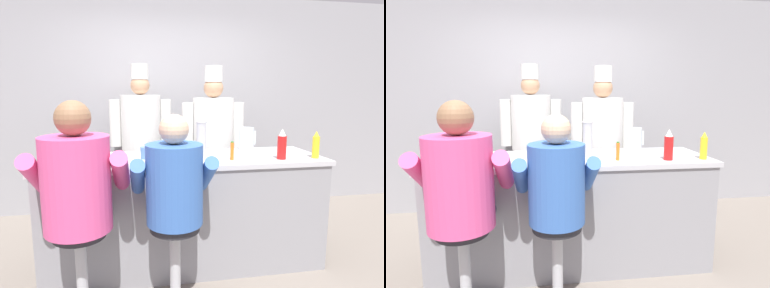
{
  "view_description": "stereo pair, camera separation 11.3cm",
  "coord_description": "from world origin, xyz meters",
  "views": [
    {
      "loc": [
        -0.41,
        -2.31,
        1.52
      ],
      "look_at": [
        0.05,
        0.33,
        1.08
      ],
      "focal_mm": 30.0,
      "sensor_mm": 36.0,
      "label": 1
    },
    {
      "loc": [
        -0.3,
        -2.32,
        1.52
      ],
      "look_at": [
        0.05,
        0.33,
        1.08
      ],
      "focal_mm": 30.0,
      "sensor_mm": 36.0,
      "label": 2
    }
  ],
  "objects": [
    {
      "name": "cereal_bowl",
      "position": [
        -0.81,
        0.13,
        0.98
      ],
      "size": [
        0.16,
        0.16,
        0.05
      ],
      "color": "#4C7FB7",
      "rests_on": "diner_counter"
    },
    {
      "name": "cup_stack_steel",
      "position": [
        0.14,
        0.38,
        1.11
      ],
      "size": [
        0.09,
        0.09,
        0.31
      ],
      "color": "#B7BABF",
      "rests_on": "diner_counter"
    },
    {
      "name": "coffee_mug_blue",
      "position": [
        -0.33,
        0.37,
        1.01
      ],
      "size": [
        0.13,
        0.08,
        0.1
      ],
      "color": "#4C7AB2",
      "rests_on": "diner_counter"
    },
    {
      "name": "ground_plane",
      "position": [
        0.0,
        0.0,
        0.0
      ],
      "size": [
        20.0,
        20.0,
        0.0
      ],
      "primitive_type": "plane",
      "color": "slate"
    },
    {
      "name": "breakfast_plate",
      "position": [
        -0.68,
        0.35,
        0.97
      ],
      "size": [
        0.25,
        0.25,
        0.05
      ],
      "color": "white",
      "rests_on": "diner_counter"
    },
    {
      "name": "diner_seated_pink",
      "position": [
        -0.79,
        -0.21,
        0.9
      ],
      "size": [
        0.65,
        0.64,
        1.47
      ],
      "color": "#B2B5BA",
      "rests_on": "ground_plane"
    },
    {
      "name": "diner_counter",
      "position": [
        0.0,
        0.37,
        0.48
      ],
      "size": [
        2.37,
        0.74,
        0.96
      ],
      "color": "gray",
      "rests_on": "ground_plane"
    },
    {
      "name": "mustard_bottle_yellow",
      "position": [
        1.09,
        0.15,
        1.07
      ],
      "size": [
        0.06,
        0.06,
        0.23
      ],
      "color": "yellow",
      "rests_on": "diner_counter"
    },
    {
      "name": "ketchup_bottle_red",
      "position": [
        0.78,
        0.16,
        1.08
      ],
      "size": [
        0.07,
        0.07,
        0.26
      ],
      "color": "red",
      "rests_on": "diner_counter"
    },
    {
      "name": "cook_in_whites_near",
      "position": [
        -0.35,
        1.48,
        1.01
      ],
      "size": [
        0.72,
        0.46,
        1.83
      ],
      "color": "#232328",
      "rests_on": "ground_plane"
    },
    {
      "name": "wall_back",
      "position": [
        0.0,
        1.83,
        1.35
      ],
      "size": [
        10.0,
        0.06,
        2.7
      ],
      "color": "#99999E",
      "rests_on": "ground_plane"
    },
    {
      "name": "coffee_mug_white",
      "position": [
        -1.05,
        0.35,
        1.01
      ],
      "size": [
        0.13,
        0.08,
        0.09
      ],
      "color": "white",
      "rests_on": "diner_counter"
    },
    {
      "name": "diner_seated_blue",
      "position": [
        -0.17,
        -0.22,
        0.86
      ],
      "size": [
        0.58,
        0.57,
        1.38
      ],
      "color": "#B2B5BA",
      "rests_on": "ground_plane"
    },
    {
      "name": "water_pitcher_clear",
      "position": [
        0.63,
        0.6,
        1.07
      ],
      "size": [
        0.16,
        0.14,
        0.22
      ],
      "color": "silver",
      "rests_on": "diner_counter"
    },
    {
      "name": "hot_sauce_bottle_orange",
      "position": [
        0.37,
        0.2,
        1.04
      ],
      "size": [
        0.03,
        0.03,
        0.15
      ],
      "color": "orange",
      "rests_on": "diner_counter"
    },
    {
      "name": "cook_in_whites_far",
      "position": [
        0.43,
        1.15,
        0.99
      ],
      "size": [
        0.7,
        0.45,
        1.79
      ],
      "color": "#232328",
      "rests_on": "ground_plane"
    }
  ]
}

